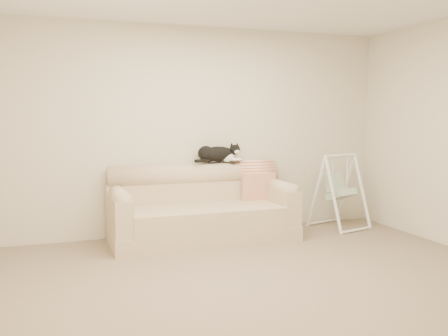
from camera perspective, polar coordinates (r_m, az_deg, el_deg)
name	(u,v)px	position (r m, az deg, el deg)	size (l,w,h in m)	color
ground_plane	(262,279)	(4.71, 4.34, -12.52)	(5.00, 5.00, 0.00)	#72604C
room_shell	(263,112)	(4.47, 4.50, 6.38)	(5.04, 4.04, 2.60)	beige
sofa	(201,210)	(6.06, -2.62, -4.87)	(2.20, 0.93, 0.90)	#C1AE99
remote_a	(215,162)	(6.29, -1.07, 0.67)	(0.19, 0.09, 0.03)	black
remote_b	(230,162)	(6.33, 0.67, 0.69)	(0.16, 0.15, 0.02)	black
tuxedo_cat	(218,154)	(6.30, -0.72, 1.64)	(0.64, 0.25, 0.25)	black
throw_blanket	(254,175)	(6.48, 3.50, -0.81)	(0.44, 0.38, 0.58)	#C5502E
baby_swing	(339,191)	(6.83, 13.01, -2.56)	(0.75, 0.78, 1.00)	white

